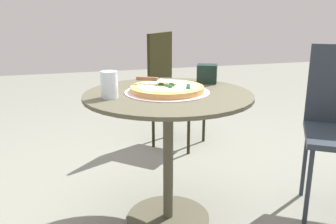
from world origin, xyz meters
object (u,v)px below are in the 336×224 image
patio_table (168,128)px  patio_chair_near (171,81)px  drinking_cup (109,85)px  pizza_server (157,80)px  napkin_dispenser (207,74)px  pizza_on_tray (168,89)px

patio_table → patio_chair_near: patio_chair_near is taller
drinking_cup → patio_chair_near: 1.31m
pizza_server → patio_chair_near: bearing=-20.7°
patio_table → napkin_dispenser: size_ratio=7.71×
pizza_server → patio_chair_near: patio_chair_near is taller
drinking_cup → napkin_dispenser: bearing=-70.4°
pizza_server → patio_chair_near: size_ratio=0.22×
patio_table → drinking_cup: bearing=93.7°
pizza_on_tray → drinking_cup: size_ratio=3.40×
drinking_cup → patio_chair_near: (1.13, -0.64, -0.23)m
pizza_on_tray → pizza_server: 0.08m
napkin_dispenser → patio_chair_near: size_ratio=0.12×
pizza_on_tray → patio_table: bearing=164.8°
pizza_server → napkin_dispenser: (0.12, -0.32, -0.00)m
patio_chair_near → drinking_cup: bearing=150.5°
pizza_server → pizza_on_tray: bearing=-137.8°
drinking_cup → napkin_dispenser: drinking_cup is taller
napkin_dispenser → patio_table: bearing=59.6°
patio_table → pizza_on_tray: pizza_on_tray is taller
pizza_server → napkin_dispenser: size_ratio=1.91×
pizza_on_tray → napkin_dispenser: (0.17, -0.27, 0.04)m
pizza_on_tray → pizza_server: size_ratio=2.04×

